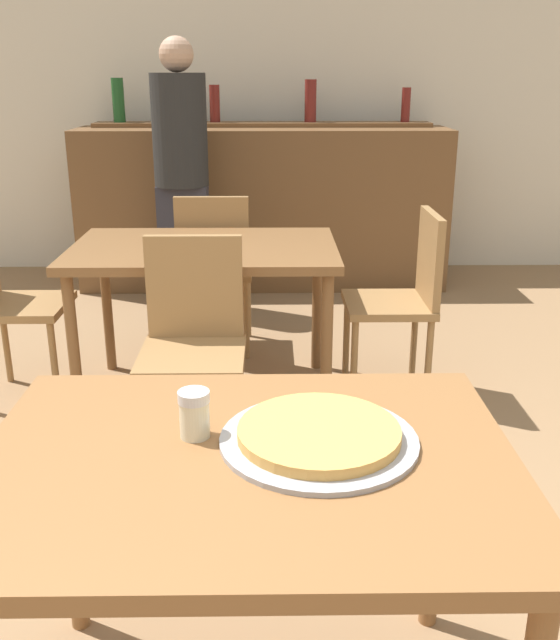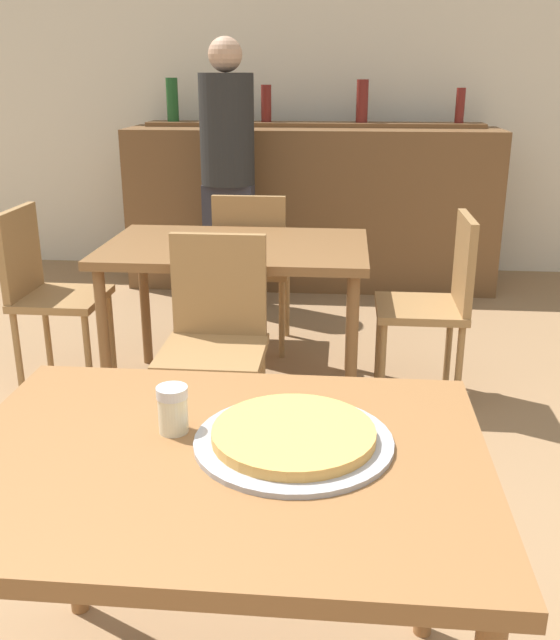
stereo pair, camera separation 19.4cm
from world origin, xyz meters
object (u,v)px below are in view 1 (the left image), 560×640
Objects in this scene: chair_far_side_back at (214,262)px; person_standing at (181,168)px; chair_far_side_right at (405,291)px; pizza_tray at (319,436)px; chair_far_side_front at (193,334)px; cheese_shaker at (194,414)px; chair_far_side_left at (5,293)px.

chair_far_side_back is 0.94m from person_standing.
chair_far_side_right reaches higher than pizza_tray.
chair_far_side_back is 2.44m from pizza_tray.
chair_far_side_right is (0.93, 0.56, 0.00)m from chair_far_side_front.
chair_far_side_right is at bearing 73.94° from pizza_tray.
chair_far_side_front is 1.00× the size of chair_far_side_right.
chair_far_side_front is 0.52× the size of person_standing.
cheese_shaker is at bearing -82.95° from person_standing.
chair_far_side_front is 2.11× the size of pizza_tray.
chair_far_side_left is at bearing 120.62° from cheese_shaker.
person_standing reaches higher than pizza_tray.
chair_far_side_back is at bearing -58.91° from chair_far_side_left.
chair_far_side_back is 8.44× the size of cheese_shaker.
chair_far_side_back is 0.52× the size of person_standing.
person_standing is at bearing 97.51° from chair_far_side_front.
chair_far_side_right is at bearing 66.31° from cheese_shaker.
chair_far_side_right is at bearing -49.31° from person_standing.
chair_far_side_right is 1.86m from person_standing.
chair_far_side_right is (1.86, 0.00, 0.00)m from chair_far_side_left.
person_standing is (-0.26, 0.82, 0.40)m from chair_far_side_back.
chair_far_side_left is 8.44× the size of cheese_shaker.
chair_far_side_right is at bearing 31.09° from chair_far_side_front.
cheese_shaker is 3.20m from person_standing.
chair_far_side_right is (0.93, -0.56, 0.00)m from chair_far_side_back.
chair_far_side_left is at bearing 31.09° from chair_far_side_back.
cheese_shaker is at bearing -83.67° from chair_far_side_front.
person_standing reaches higher than chair_far_side_back.
chair_far_side_back and chair_far_side_left have the same top height.
pizza_tray is (-0.53, -1.83, 0.24)m from chair_far_side_right.
chair_far_side_right is at bearing 148.91° from chair_far_side_back.
chair_far_side_left is 2.11m from cheese_shaker.
cheese_shaker is (0.14, -1.24, 0.28)m from chair_far_side_front.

